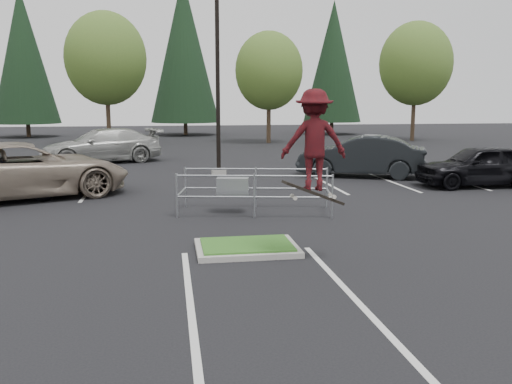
{
  "coord_description": "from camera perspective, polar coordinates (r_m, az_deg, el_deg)",
  "views": [
    {
      "loc": [
        -1.62,
        -11.33,
        3.24
      ],
      "look_at": [
        0.45,
        1.5,
        1.04
      ],
      "focal_mm": 38.0,
      "sensor_mm": 36.0,
      "label": 1
    }
  ],
  "objects": [
    {
      "name": "skateboarder",
      "position": [
        10.74,
        6.13,
        5.37
      ],
      "size": [
        1.34,
        0.84,
        2.31
      ],
      "rotation": [
        0.0,
        0.0,
        3.06
      ],
      "color": "black",
      "rests_on": "ground"
    },
    {
      "name": "light_pole",
      "position": [
        23.46,
        -4.07,
        12.83
      ],
      "size": [
        0.7,
        0.6,
        10.12
      ],
      "color": "#A3A098",
      "rests_on": "ground"
    },
    {
      "name": "decid_d",
      "position": [
        46.13,
        16.41,
        12.57
      ],
      "size": [
        5.76,
        5.76,
        9.43
      ],
      "color": "#38281C",
      "rests_on": "ground"
    },
    {
      "name": "grass_median",
      "position": [
        11.88,
        -0.98,
        -5.83
      ],
      "size": [
        2.2,
        1.6,
        0.16
      ],
      "color": "#A3A098",
      "rests_on": "ground"
    },
    {
      "name": "stall_lines",
      "position": [
        17.66,
        -8.14,
        -1.04
      ],
      "size": [
        22.62,
        17.6,
        0.01
      ],
      "color": "silver",
      "rests_on": "ground"
    },
    {
      "name": "ground",
      "position": [
        11.9,
        -0.98,
        -6.19
      ],
      "size": [
        120.0,
        120.0,
        0.0
      ],
      "primitive_type": "plane",
      "color": "black",
      "rests_on": "ground"
    },
    {
      "name": "car_r_charc",
      "position": [
        23.66,
        10.98,
        3.73
      ],
      "size": [
        5.66,
        3.82,
        1.76
      ],
      "primitive_type": "imported",
      "rotation": [
        0.0,
        0.0,
        4.31
      ],
      "color": "black",
      "rests_on": "ground"
    },
    {
      "name": "decid_c",
      "position": [
        41.91,
        1.34,
        12.38
      ],
      "size": [
        5.12,
        5.12,
        8.38
      ],
      "color": "#38281C",
      "rests_on": "ground"
    },
    {
      "name": "car_l_tan",
      "position": [
        19.62,
        -23.51,
        2.1
      ],
      "size": [
        7.47,
        5.55,
        1.89
      ],
      "primitive_type": "imported",
      "rotation": [
        0.0,
        0.0,
        1.98
      ],
      "color": "gray",
      "rests_on": "ground"
    },
    {
      "name": "car_r_black",
      "position": [
        22.23,
        22.45,
        2.59
      ],
      "size": [
        4.74,
        2.01,
        1.6
      ],
      "primitive_type": "imported",
      "rotation": [
        0.0,
        0.0,
        4.69
      ],
      "color": "black",
      "rests_on": "ground"
    },
    {
      "name": "car_far_silver",
      "position": [
        29.62,
        -15.74,
        4.73
      ],
      "size": [
        6.63,
        4.35,
        1.79
      ],
      "primitive_type": "imported",
      "rotation": [
        0.0,
        0.0,
        5.04
      ],
      "color": "#A5A6A1",
      "rests_on": "ground"
    },
    {
      "name": "decid_b",
      "position": [
        42.18,
        -15.53,
        13.1
      ],
      "size": [
        5.89,
        5.89,
        9.64
      ],
      "color": "#38281C",
      "rests_on": "ground"
    },
    {
      "name": "conif_b",
      "position": [
        52.06,
        -7.6,
        14.63
      ],
      "size": [
        6.38,
        6.38,
        14.5
      ],
      "color": "#38281C",
      "rests_on": "ground"
    },
    {
      "name": "conif_c",
      "position": [
        53.3,
        8.12,
        13.42
      ],
      "size": [
        5.5,
        5.5,
        12.5
      ],
      "color": "#38281C",
      "rests_on": "ground"
    },
    {
      "name": "cart_corral",
      "position": [
        15.74,
        -1.9,
        0.62
      ],
      "size": [
        4.59,
        2.35,
        1.24
      ],
      "rotation": [
        0.0,
        0.0,
        -0.19
      ],
      "color": "#999DA2",
      "rests_on": "ground"
    },
    {
      "name": "conif_a",
      "position": [
        52.94,
        -23.3,
        13.05
      ],
      "size": [
        5.72,
        5.72,
        13.0
      ],
      "color": "#38281C",
      "rests_on": "ground"
    }
  ]
}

